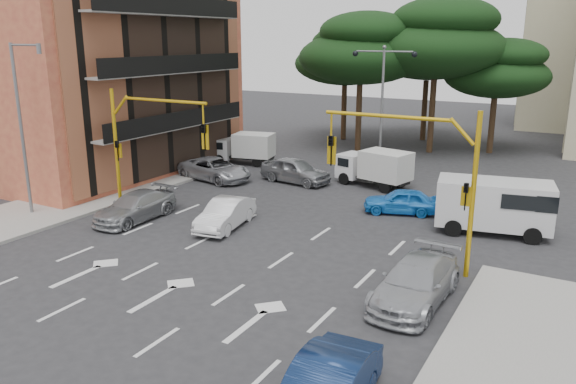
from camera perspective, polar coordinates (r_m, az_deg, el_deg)
name	(u,v)px	position (r m, az deg, el deg)	size (l,w,h in m)	color
ground	(239,251)	(22.99, -5.05, -5.98)	(120.00, 120.00, 0.00)	#28282B
median_strip	(379,171)	(36.67, 9.23, 2.15)	(1.40, 6.00, 0.15)	gray
apartment_orange	(76,62)	(39.60, -20.72, 12.27)	(15.19, 16.15, 13.70)	#AC4636
pine_left_near	(361,48)	(42.71, 7.47, 14.27)	(9.15, 9.15, 10.23)	#382616
pine_center	(437,39)	(43.00, 14.94, 14.83)	(9.98, 9.98, 11.16)	#382616
pine_left_far	(346,56)	(47.58, 5.89, 13.59)	(8.32, 8.32, 9.30)	#382616
pine_right	(498,68)	(44.16, 20.56, 11.68)	(7.49, 7.49, 8.37)	#382616
pine_back	(429,47)	(48.36, 14.12, 14.07)	(9.15, 9.15, 10.23)	#382616
signal_mast_right	(424,167)	(20.78, 13.63, 2.53)	(5.79, 0.37, 6.00)	gold
signal_mast_left	(142,135)	(27.67, -14.62, 5.60)	(5.79, 0.37, 6.00)	gold
street_lamp_left	(23,119)	(29.02, -25.33, 6.74)	(2.08, 0.20, 8.00)	slate
street_lamp_center	(383,87)	(35.85, 9.60, 10.51)	(4.16, 0.36, 7.77)	slate
car_white_hatch	(225,214)	(25.60, -6.38, -2.22)	(1.37, 3.94, 1.30)	silver
car_blue_compact	(401,201)	(28.09, 11.42, -0.91)	(1.46, 3.62, 1.23)	blue
car_silver_wagon	(135,207)	(27.48, -15.26, -1.45)	(1.82, 4.47, 1.30)	#929599
car_silver_cross_a	(215,169)	(34.30, -7.45, 2.33)	(2.23, 4.84, 1.34)	#9EA0A6
car_silver_cross_b	(295,170)	(33.38, 0.75, 2.22)	(1.76, 4.38, 1.49)	gray
car_silver_parked	(416,282)	(18.92, 12.85, -8.89)	(1.96, 4.83, 1.40)	#A0A3A8
van_white	(493,207)	(26.24, 20.15, -1.40)	(2.17, 4.80, 2.40)	silver
box_truck_a	(243,148)	(38.55, -4.57, 4.44)	(1.80, 4.29, 2.11)	silver
box_truck_b	(374,168)	(32.81, 8.71, 2.42)	(1.85, 4.40, 2.17)	white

